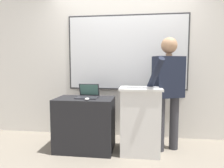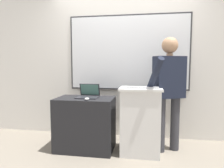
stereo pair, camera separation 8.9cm
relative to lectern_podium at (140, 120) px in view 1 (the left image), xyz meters
The scene contains 8 objects.
ground_plane 0.71m from the lectern_podium, 125.18° to the right, with size 30.00×30.00×0.00m, color gray.
back_wall 1.28m from the lectern_podium, 112.30° to the left, with size 6.40×0.17×2.96m.
lectern_podium is the anchor object (origin of this frame).
side_desk 0.81m from the lectern_podium, behind, with size 0.84×0.53×0.78m.
person_presenter 0.64m from the lectern_podium, 21.75° to the left, with size 0.60×0.66×1.65m.
laptop 0.85m from the lectern_podium, behind, with size 0.31×0.29×0.20m.
wireless_keyboard 0.48m from the lectern_podium, 66.70° to the right, with size 0.43×0.11×0.02m.
computer_mouse_by_laptop 0.81m from the lectern_podium, 167.36° to the right, with size 0.06×0.10×0.03m.
Camera 1 is at (0.26, -2.36, 1.25)m, focal length 32.00 mm.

